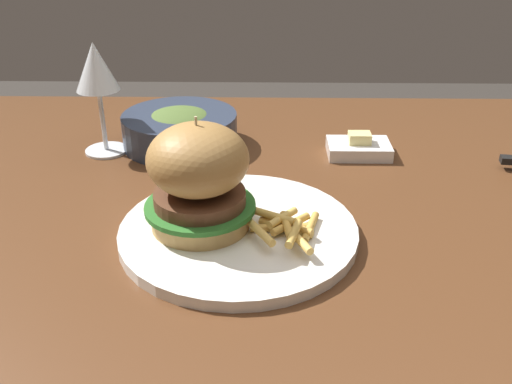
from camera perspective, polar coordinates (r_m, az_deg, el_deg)
dining_table at (r=0.80m, az=-0.93°, el=-6.29°), size 1.29×0.85×0.74m
main_plate at (r=0.67m, az=-1.76°, el=-3.97°), size 0.28×0.28×0.01m
burger_sandwich at (r=0.64m, az=-5.75°, el=1.49°), size 0.13×0.13×0.13m
fries_pile at (r=0.65m, az=2.92°, el=-3.44°), size 0.10×0.09×0.02m
wine_glass at (r=0.89m, az=-15.68°, el=11.49°), size 0.07×0.07×0.17m
butter_dish at (r=0.90m, az=10.23°, el=4.38°), size 0.10×0.07×0.04m
soup_bowl at (r=0.92m, az=-7.61°, el=6.34°), size 0.18×0.18×0.06m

